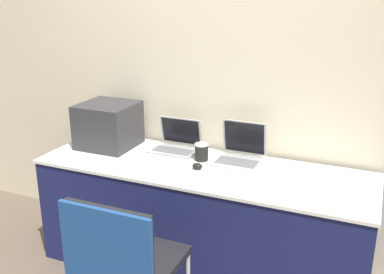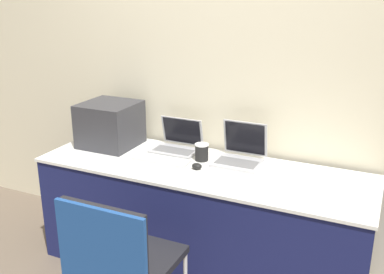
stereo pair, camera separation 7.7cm
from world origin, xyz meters
name	(u,v)px [view 1 (the left image)]	position (x,y,z in m)	size (l,w,h in m)	color
wall_back	(225,71)	(0.00, 0.74, 1.30)	(8.00, 0.05, 2.60)	beige
table	(202,218)	(0.00, 0.33, 0.38)	(2.16, 0.69, 0.75)	#191E51
printer	(108,123)	(-0.77, 0.44, 0.92)	(0.38, 0.37, 0.32)	#333338
laptop_left	(176,144)	(-0.28, 0.54, 0.80)	(0.31, 0.26, 0.22)	#B7B7BC
laptop_right	(240,153)	(0.19, 0.52, 0.81)	(0.30, 0.30, 0.26)	#B7B7BC
external_keyboard	(161,160)	(-0.28, 0.31, 0.76)	(0.38, 0.13, 0.02)	silver
coffee_cup	(201,152)	(-0.05, 0.44, 0.81)	(0.09, 0.09, 0.11)	black
mouse	(197,166)	(-0.01, 0.29, 0.77)	(0.07, 0.05, 0.04)	black
chair	(121,257)	(-0.10, -0.50, 0.56)	(0.50, 0.50, 0.88)	black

